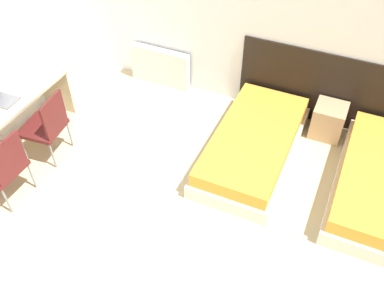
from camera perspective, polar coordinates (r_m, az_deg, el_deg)
The scene contains 8 objects.
wall_back at distance 5.65m, azimuth 8.09°, elevation 18.10°, with size 6.16×0.05×2.70m.
headboard_panel at distance 5.88m, azimuth 18.75°, elevation 7.69°, with size 2.60×0.03×1.04m.
bed_near_window at distance 5.36m, azimuth 8.14°, elevation 1.14°, with size 0.97×1.98×0.37m.
bed_near_door at distance 5.33m, azimuth 23.83°, elevation -3.54°, with size 0.97×1.98×0.37m.
nightstand at distance 5.87m, azimuth 17.70°, elevation 4.21°, with size 0.40×0.39×0.45m.
radiator at distance 6.51m, azimuth -4.25°, elevation 11.45°, with size 0.92×0.12×0.57m.
chair_near_laptop at distance 5.41m, azimuth -18.82°, elevation 3.69°, with size 0.51×0.51×0.90m.
chair_near_notebook at distance 5.06m, azimuth -23.94°, elevation -1.54°, with size 0.48×0.48×0.90m.
Camera 1 is at (1.36, -0.81, 3.83)m, focal length 40.00 mm.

